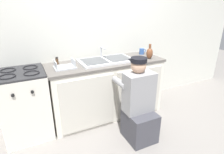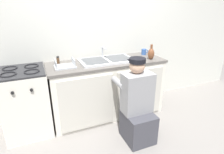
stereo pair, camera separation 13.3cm
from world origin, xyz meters
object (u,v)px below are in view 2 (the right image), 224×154
object	(u,v)px
sink_double_basin	(107,60)
vase_decorative	(151,54)
plumber_person	(137,108)
spice_bottle_pepper	(58,60)
coffee_mug	(144,52)
dish_rack_tray	(65,65)
stove_range	(27,102)

from	to	relation	value
sink_double_basin	vase_decorative	size ratio (longest dim) A/B	3.48
sink_double_basin	plumber_person	bearing A→B (deg)	-78.92
spice_bottle_pepper	coffee_mug	size ratio (longest dim) A/B	0.83
sink_double_basin	dish_rack_tray	size ratio (longest dim) A/B	2.86
vase_decorative	dish_rack_tray	distance (m)	1.30
stove_range	coffee_mug	distance (m)	1.97
plumber_person	vase_decorative	xyz separation A→B (m)	(0.53, 0.56, 0.53)
stove_range	coffee_mug	xyz separation A→B (m)	(1.90, 0.13, 0.49)
vase_decorative	spice_bottle_pepper	size ratio (longest dim) A/B	2.19
spice_bottle_pepper	dish_rack_tray	distance (m)	0.23
sink_double_basin	spice_bottle_pepper	xyz separation A→B (m)	(-0.69, 0.18, 0.03)
coffee_mug	vase_decorative	bearing A→B (deg)	-100.71
sink_double_basin	stove_range	world-z (taller)	sink_double_basin
spice_bottle_pepper	dish_rack_tray	world-z (taller)	dish_rack_tray
sink_double_basin	spice_bottle_pepper	size ratio (longest dim) A/B	7.62
spice_bottle_pepper	dish_rack_tray	xyz separation A→B (m)	(0.06, -0.22, -0.03)
sink_double_basin	stove_range	distance (m)	1.26
plumber_person	coffee_mug	bearing A→B (deg)	55.24
plumber_person	dish_rack_tray	world-z (taller)	plumber_person
stove_range	plumber_person	distance (m)	1.50
vase_decorative	coffee_mug	bearing A→B (deg)	79.29
spice_bottle_pepper	vase_decorative	bearing A→B (deg)	-13.70
coffee_mug	plumber_person	bearing A→B (deg)	-124.76
stove_range	vase_decorative	distance (m)	1.93
sink_double_basin	dish_rack_tray	bearing A→B (deg)	-176.28
plumber_person	spice_bottle_pepper	xyz separation A→B (m)	(-0.83, 0.89, 0.49)
spice_bottle_pepper	dish_rack_tray	size ratio (longest dim) A/B	0.37
vase_decorative	spice_bottle_pepper	xyz separation A→B (m)	(-1.36, 0.33, -0.04)
plumber_person	vase_decorative	bearing A→B (deg)	46.35
stove_range	coffee_mug	world-z (taller)	coffee_mug
vase_decorative	sink_double_basin	bearing A→B (deg)	166.94
sink_double_basin	stove_range	xyz separation A→B (m)	(-1.18, -0.00, -0.46)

